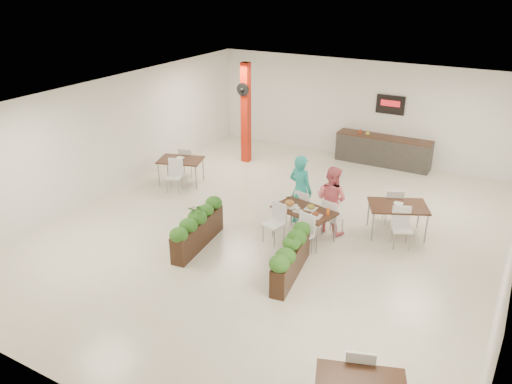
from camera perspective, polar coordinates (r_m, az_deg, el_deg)
ground at (r=12.14m, az=2.11°, el=-4.28°), size 12.00×12.00×0.00m
room_shell at (r=11.33m, az=2.26°, el=4.70°), size 10.10×12.10×3.22m
red_column at (r=16.00m, az=-1.18°, el=9.10°), size 0.40×0.41×3.20m
service_counter at (r=16.54m, az=14.31°, el=4.68°), size 3.00×0.64×2.20m
main_table at (r=11.51m, az=5.46°, el=-2.49°), size 1.57×1.86×0.92m
diner_man at (r=12.08m, az=5.09°, el=0.20°), size 0.73×0.57×1.79m
diner_woman at (r=11.84m, az=8.60°, el=-0.86°), size 0.93×0.80×1.65m
planter_left at (r=11.27m, az=-6.68°, el=-3.82°), size 0.58×2.00×1.05m
planter_right at (r=10.18m, az=4.04°, el=-7.13°), size 0.62×1.90×1.00m
side_table_a at (r=14.67m, az=-8.60°, el=3.29°), size 1.44×1.67×0.92m
side_table_b at (r=12.11m, az=15.89°, el=-1.93°), size 1.58×1.65×0.92m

